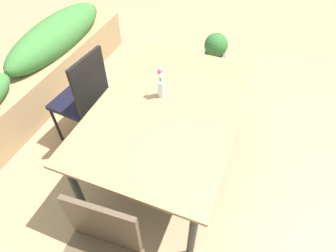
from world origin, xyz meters
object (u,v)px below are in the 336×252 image
chair_far_side (84,96)px  planter_box (16,90)px  dining_table (168,112)px  potted_plant (215,53)px  flower_vase (161,84)px

chair_far_side → planter_box: size_ratio=0.28×
dining_table → chair_far_side: bearing=85.1°
planter_box → potted_plant: size_ratio=6.68×
chair_far_side → dining_table: bearing=-89.7°
chair_far_side → potted_plant: chair_far_side is taller
dining_table → planter_box: size_ratio=0.45×
dining_table → chair_far_side: chair_far_side is taller
planter_box → chair_far_side: bearing=-89.8°
chair_far_side → flower_vase: flower_vase is taller
flower_vase → potted_plant: 1.67m
chair_far_side → flower_vase: 0.83m
dining_table → chair_far_side: size_ratio=1.61×
dining_table → chair_far_side: 0.87m
dining_table → potted_plant: size_ratio=3.00×
chair_far_side → potted_plant: bearing=-23.4°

